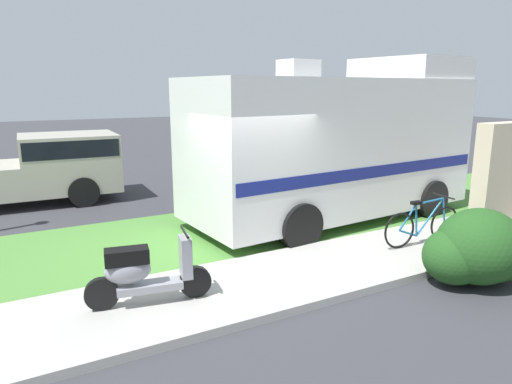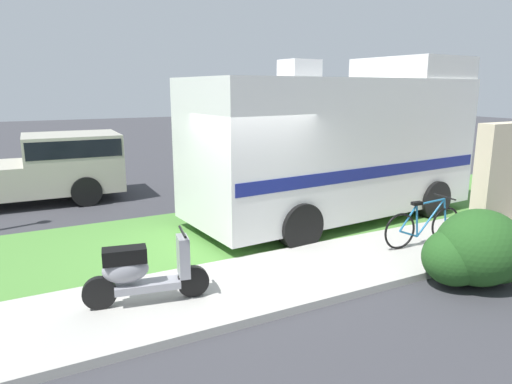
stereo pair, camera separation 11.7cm
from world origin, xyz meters
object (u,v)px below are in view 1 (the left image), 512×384
Objects in this scene: scooter at (144,272)px; bottle_green at (480,227)px; bicycle at (423,225)px; bottle_spare at (493,220)px; motorhome_rv at (335,144)px; pickup_truck_near at (32,167)px.

scooter is 6.76m from bottle_green.
bottle_spare is at bearing 4.11° from bicycle.
bicycle is 7.04× the size of bottle_spare.
scooter is 7.48m from bottle_spare.
bottle_green is (1.73, -2.52, -1.51)m from motorhome_rv.
motorhome_rv is 5.67m from scooter.
bottle_green is at bearing -2.14° from bicycle.
scooter is 5.14m from bicycle.
bicycle is at bearing -50.98° from pickup_truck_near.
bicycle reaches higher than bottle_spare.
pickup_truck_near is 21.60× the size of bottle_spare.
bottle_green is 0.76m from bottle_spare.
scooter is at bearing -83.26° from pickup_truck_near.
bicycle is 0.33× the size of pickup_truck_near.
bottle_spare is at bearing 17.35° from bottle_green.
bottle_green is at bearing -162.65° from bottle_spare.
bottle_green is (1.60, -0.06, -0.26)m from bicycle.
motorhome_rv is 24.25× the size of bottle_green.
bottle_green is (6.75, -0.16, -0.34)m from scooter.
scooter is 0.31× the size of pickup_truck_near.
motorhome_rv is at bearing 124.44° from bottle_green.
bottle_spare is at bearing -40.97° from pickup_truck_near.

